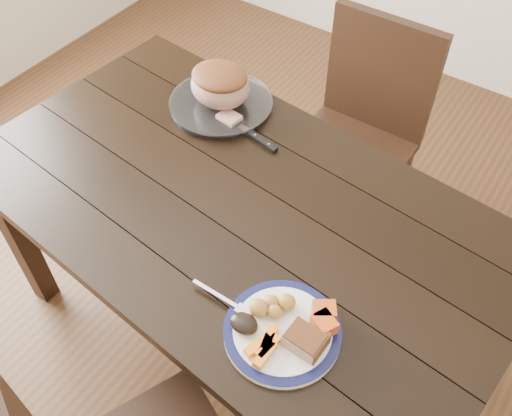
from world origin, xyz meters
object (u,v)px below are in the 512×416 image
Objects in this scene: serving_platter at (221,104)px; carving_knife at (253,136)px; pork_slice at (305,341)px; dinner_plate at (282,332)px; dining_table at (238,224)px; roast_joint at (220,86)px; chair_far at (361,127)px; fork at (227,301)px.

serving_platter is 1.05× the size of carving_knife.
pork_slice reaches higher than serving_platter.
serving_platter is (-0.63, 0.59, 0.00)m from dinner_plate.
dining_table is 6.00× the size of dinner_plate.
serving_platter is at bearing 0.00° from roast_joint.
dining_table is at bearing -54.10° from carving_knife.
dining_table is 1.80× the size of chair_far.
dining_table is 19.55× the size of pork_slice.
chair_far is (0.04, 0.74, -0.13)m from dining_table.
roast_joint reaches higher than pork_slice.
chair_far is at bearing 51.25° from roast_joint.
dining_table is 9.44× the size of fork.
dinner_plate is (0.29, -1.01, 0.23)m from chair_far.
serving_platter is 1.67× the size of roast_joint.
chair_far is at bearing 86.80° from dining_table.
chair_far reaches higher than pork_slice.
fork is at bearing 97.15° from chair_far.
fork is 0.62m from carving_knife.
dinner_plate is 1.40× the size of roast_joint.
dinner_plate is at bearing -43.38° from roast_joint.
carving_knife is at bearing 115.57° from dining_table.
dinner_plate is 3.26× the size of pork_slice.
roast_joint is (-0.63, 0.59, 0.07)m from dinner_plate.
dining_table is at bearing 144.74° from pork_slice.
serving_platter is 0.91m from pork_slice.
dining_table is 5.26× the size of carving_knife.
chair_far is at bearing 81.72° from carving_knife.
dinner_plate is at bearing 105.53° from chair_far.
dining_table is 0.30m from carving_knife.
dinner_plate is at bearing -39.50° from dining_table.
serving_platter reaches higher than dining_table.
serving_platter is 1.88× the size of fork.
dining_table is 0.44m from dinner_plate.
dinner_plate is at bearing -39.04° from carving_knife.
roast_joint is (-0.30, 0.32, 0.17)m from dining_table.
dining_table is at bearing -47.19° from serving_platter.
chair_far is 4.66× the size of roast_joint.
chair_far is 1.08m from dinner_plate.
fork is (0.47, -0.60, 0.01)m from serving_platter.
fork is 0.77m from roast_joint.
chair_far reaches higher than roast_joint.
roast_joint is at bearing 136.62° from dinner_plate.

